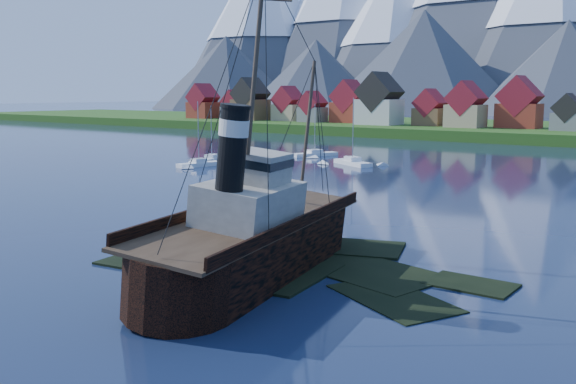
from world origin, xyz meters
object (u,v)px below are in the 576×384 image
Objects in this scene: sailboat_a at (212,160)px; sailboat_c at (353,163)px; sailboat_f at (315,155)px; sailboat_b at (199,165)px; tugboat_wreck at (265,235)px.

sailboat_c reaches higher than sailboat_a.
sailboat_c is 18.35m from sailboat_f.
sailboat_a is 23.35m from sailboat_f.
sailboat_f is at bearing 90.13° from sailboat_b.
sailboat_b is at bearing 160.38° from sailboat_c.
sailboat_c is at bearing 53.49° from sailboat_b.
sailboat_f is (-47.84, 76.25, -2.68)m from tugboat_wreck.
sailboat_a is 28.08m from sailboat_c.
sailboat_a is (-58.23, 55.34, -2.68)m from tugboat_wreck.
tugboat_wreck is at bearing -33.68° from sailboat_f.
sailboat_b is at bearing 126.17° from tugboat_wreck.
tugboat_wreck is 80.38m from sailboat_a.
sailboat_c is 1.12× the size of sailboat_f.
sailboat_a is 0.98× the size of sailboat_f.
tugboat_wreck is 2.53× the size of sailboat_f.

